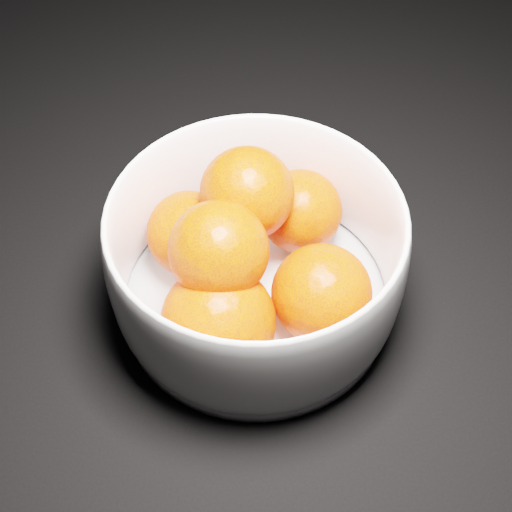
{
  "coord_description": "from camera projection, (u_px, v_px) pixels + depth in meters",
  "views": [
    {
      "loc": [
        0.06,
        -0.58,
        0.46
      ],
      "look_at": [
        0.04,
        -0.25,
        0.06
      ],
      "focal_mm": 50.0,
      "sensor_mm": 36.0,
      "label": 1
    }
  ],
  "objects": [
    {
      "name": "orange_pile",
      "position": [
        249.0,
        258.0,
        0.52
      ],
      "size": [
        0.17,
        0.18,
        0.12
      ],
      "color": "#FF3C06",
      "rests_on": "bowl"
    },
    {
      "name": "ground",
      "position": [
        235.0,
        100.0,
        0.72
      ],
      "size": [
        3.0,
        3.0,
        0.0
      ],
      "primitive_type": "cube",
      "color": "black",
      "rests_on": "ground"
    },
    {
      "name": "bowl",
      "position": [
        256.0,
        261.0,
        0.52
      ],
      "size": [
        0.22,
        0.22,
        0.11
      ],
      "rotation": [
        0.0,
        0.0,
        -0.15
      ],
      "color": "white",
      "rests_on": "ground"
    }
  ]
}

